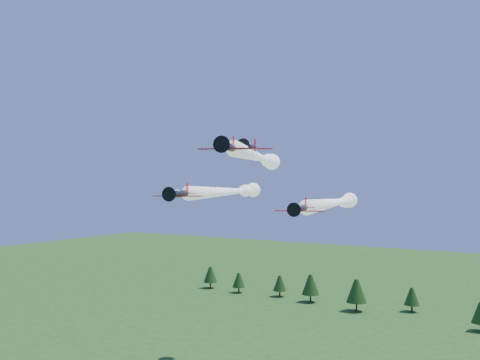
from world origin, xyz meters
The scene contains 5 objects.
plane_lead centered at (-7.66, 19.41, 49.43)m, with size 23.66×51.99×3.70m.
plane_left centered at (-19.51, 27.61, 42.51)m, with size 21.22×56.10×3.70m.
plane_right centered at (2.49, 34.53, 40.28)m, with size 15.86×56.61×3.70m.
plane_slot centered at (-2.45, 6.79, 50.46)m, with size 8.42×9.34×2.95m.
treeline centered at (10.89, 109.54, 6.44)m, with size 169.19×19.86×11.37m.
Camera 1 is at (44.05, -72.35, 44.00)m, focal length 40.00 mm.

